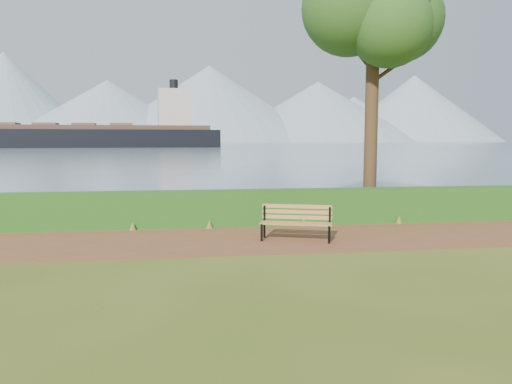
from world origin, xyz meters
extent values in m
plane|color=#3E5518|center=(0.00, 0.00, 0.00)|extent=(140.00, 140.00, 0.00)
cube|color=brown|center=(0.00, 0.30, 0.01)|extent=(40.00, 3.40, 0.01)
cube|color=#1C4A15|center=(0.00, 2.60, 0.50)|extent=(32.00, 0.85, 1.00)
cube|color=slate|center=(0.00, 260.00, 0.01)|extent=(700.00, 510.00, 0.00)
cone|color=#8099AA|center=(-140.00, 410.00, 35.00)|extent=(140.00, 140.00, 70.00)
cone|color=#8099AA|center=(-60.00, 395.00, 24.00)|extent=(160.00, 160.00, 48.00)
cone|color=#8099AA|center=(20.00, 405.00, 31.00)|extent=(190.00, 190.00, 62.00)
cone|color=#8099AA|center=(110.00, 400.00, 25.00)|extent=(170.00, 170.00, 50.00)
cone|color=#8099AA|center=(200.00, 410.00, 29.00)|extent=(150.00, 150.00, 58.00)
cone|color=#8099AA|center=(-10.00, 430.00, 17.50)|extent=(120.00, 120.00, 35.00)
cone|color=#8099AA|center=(150.00, 425.00, 20.00)|extent=(130.00, 130.00, 40.00)
cube|color=black|center=(0.07, 0.08, 0.22)|extent=(0.06, 0.07, 0.44)
cube|color=black|center=(0.21, 0.49, 0.42)|extent=(0.06, 0.07, 0.83)
cube|color=black|center=(0.14, 0.28, 0.41)|extent=(0.20, 0.49, 0.05)
cube|color=black|center=(1.62, -0.43, 0.22)|extent=(0.06, 0.07, 0.44)
cube|color=black|center=(1.75, -0.02, 0.42)|extent=(0.06, 0.07, 0.83)
cube|color=black|center=(1.69, -0.23, 0.41)|extent=(0.20, 0.49, 0.05)
cube|color=olive|center=(0.86, -0.15, 0.44)|extent=(1.68, 0.63, 0.03)
cube|color=olive|center=(0.89, -0.03, 0.44)|extent=(1.68, 0.63, 0.03)
cube|color=olive|center=(0.93, 0.09, 0.44)|extent=(1.68, 0.63, 0.03)
cube|color=olive|center=(0.97, 0.20, 0.44)|extent=(1.68, 0.63, 0.03)
cube|color=olive|center=(0.99, 0.26, 0.55)|extent=(1.67, 0.59, 0.10)
cube|color=olive|center=(0.99, 0.26, 0.69)|extent=(1.67, 0.59, 0.10)
cube|color=olive|center=(0.99, 0.26, 0.82)|extent=(1.67, 0.59, 0.10)
cylinder|color=#372216|center=(4.27, 3.89, 3.81)|extent=(0.42, 0.42, 7.62)
sphere|color=#1E4B19|center=(5.26, 4.08, 6.35)|extent=(2.75, 2.75, 2.75)
sphere|color=#1E4B19|center=(3.41, 3.79, 6.56)|extent=(2.96, 2.96, 2.96)
sphere|color=#1E4B19|center=(4.50, 3.11, 5.93)|extent=(2.54, 2.54, 2.54)
cylinder|color=#372216|center=(4.75, 3.89, 4.66)|extent=(1.11, 0.13, 0.83)
cylinder|color=#372216|center=(3.85, 3.99, 5.19)|extent=(0.86, 0.40, 0.76)
cube|color=black|center=(-26.67, 133.29, 1.50)|extent=(70.59, 16.37, 6.99)
cube|color=#49332B|center=(-26.67, 133.29, 5.60)|extent=(64.92, 14.84, 1.20)
cube|color=beige|center=(-4.36, 135.02, 11.00)|extent=(9.60, 8.91, 10.99)
cylinder|color=black|center=(-4.36, 135.02, 17.49)|extent=(2.40, 2.40, 3.50)
cube|color=brown|center=(-48.99, 131.56, 6.40)|extent=(6.49, 7.04, 0.80)
cube|color=brown|center=(-39.03, 132.33, 6.40)|extent=(6.49, 7.04, 0.80)
cube|color=brown|center=(-29.06, 133.11, 6.40)|extent=(6.49, 7.04, 0.80)
cube|color=brown|center=(-19.10, 133.88, 6.40)|extent=(6.49, 7.04, 0.80)
camera|label=1|loc=(-1.78, -11.77, 2.50)|focal=35.00mm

